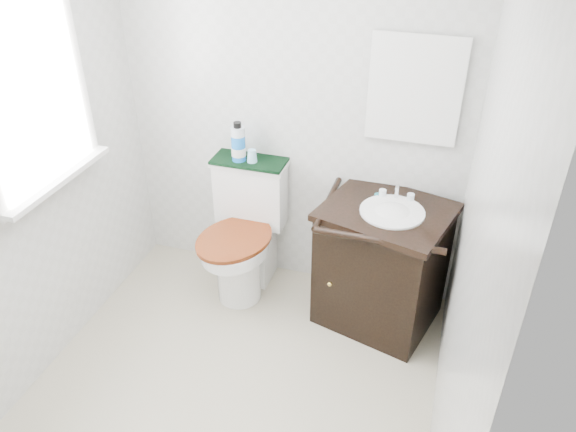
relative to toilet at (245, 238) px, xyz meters
The scene contains 13 objects.
floor 1.07m from the toilet, 75.48° to the right, with size 2.40×2.40×0.00m, color #ACA58B.
wall_back 0.88m from the toilet, 43.59° to the left, with size 2.40×2.40×0.00m, color silver.
wall_left 1.52m from the toilet, 131.47° to the right, with size 2.40×2.40×0.00m, color silver.
wall_right 1.85m from the toilet, 35.51° to the right, with size 2.40×2.40×0.00m, color silver.
window 1.59m from the toilet, 139.03° to the right, with size 0.02×0.70×0.90m, color white.
mirror 1.46m from the toilet, 12.28° to the left, with size 0.50×0.02×0.60m, color silver.
toilet is the anchor object (origin of this frame).
vanity 0.93m from the toilet, ahead, with size 0.85×0.78×0.92m.
trash_bin 0.75m from the toilet, 12.21° to the right, with size 0.21×0.17×0.30m.
towel 0.53m from the toilet, 90.00° to the left, with size 0.48×0.22×0.02m, color black.
mouthwash_bottle 0.65m from the toilet, 119.39° to the left, with size 0.09×0.09×0.26m.
cup 0.58m from the toilet, 74.67° to the left, with size 0.07×0.07×0.08m, color #96D4F6.
soap_bar 0.97m from the toilet, ahead, with size 0.07×0.05×0.02m, color #19727B.
Camera 1 is at (0.95, -1.91, 2.52)m, focal length 35.00 mm.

